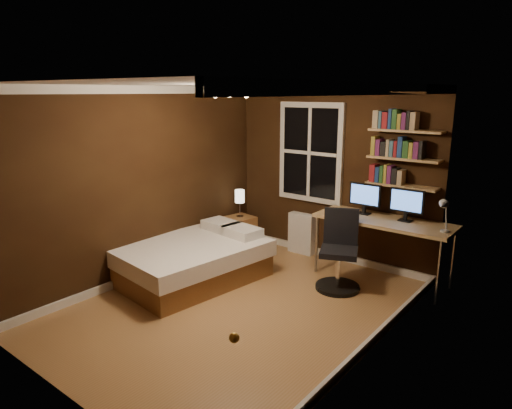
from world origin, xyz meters
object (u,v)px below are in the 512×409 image
Objects in this scene: monitor_right at (406,205)px; bedside_lamp at (240,204)px; desk at (384,224)px; monitor_left at (365,199)px; bed at (193,260)px; nightstand at (240,232)px; radiator at (302,233)px; office_chair at (339,259)px; desk_lamp at (444,215)px.

bedside_lamp is at bearing -174.71° from monitor_right.
desk is 0.43m from monitor_left.
bed is 1.42m from nightstand.
office_chair is (1.06, -0.80, 0.07)m from radiator.
monitor_right is (0.56, 0.00, 0.00)m from monitor_left.
bed is 4.54× the size of desk_lamp.
desk_lamp reaches higher than monitor_left.
nightstand is 0.29× the size of desk.
monitor_left is at bearing 16.25° from nightstand.
nightstand is 2.03m from office_chair.
radiator is 1.43× the size of monitor_left.
nightstand is 2.68m from monitor_right.
bed is 4.59× the size of bedside_lamp.
desk is at bearing 168.92° from desk_lamp.
bedside_lamp is 1.00× the size of monitor_right.
nightstand is at bearing -173.22° from monitor_left.
radiator is 1.43× the size of monitor_right.
desk is 0.84m from desk_lamp.
desk_lamp is at bearing 34.04° from bed.
monitor_left reaches higher than bed.
nightstand is at bearing -176.32° from desk.
nightstand is at bearing 179.93° from desk_lamp.
bedside_lamp is 2.05m from office_chair.
desk_lamp is at bearing 9.41° from nightstand.
office_chair is (-0.00, -0.65, -0.66)m from monitor_left.
monitor_left is at bearing 6.78° from bedside_lamp.
bed is 1.89m from office_chair.
desk_lamp is at bearing -24.21° from monitor_right.
bed is at bearing -173.34° from office_chair.
monitor_left is at bearing 167.69° from desk_lamp.
desk_lamp reaches higher than radiator.
office_chair reaches higher than radiator.
bed is 4.60× the size of monitor_right.
office_chair is at bearing -11.93° from bedside_lamp.
bedside_lamp is (0.00, 0.00, 0.47)m from nightstand.
nightstand is 1.00m from radiator.
desk is at bearing 45.33° from bed.
desk_lamp reaches higher than bedside_lamp.
bed is 2.42m from monitor_left.
desk_lamp reaches higher than monitor_right.
bedside_lamp reaches higher than desk.
bed is 3.99× the size of nightstand.
bedside_lamp is 3.10m from desk_lamp.
office_chair reaches higher than nightstand.
desk_lamp is 0.44× the size of office_chair.
monitor_right is (0.24, 0.09, 0.27)m from desk.
office_chair is at bearing -119.63° from desk.
radiator is (0.92, 0.38, -0.41)m from bedside_lamp.
radiator is 1.30m from monitor_left.
desk_lamp reaches higher than desk.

